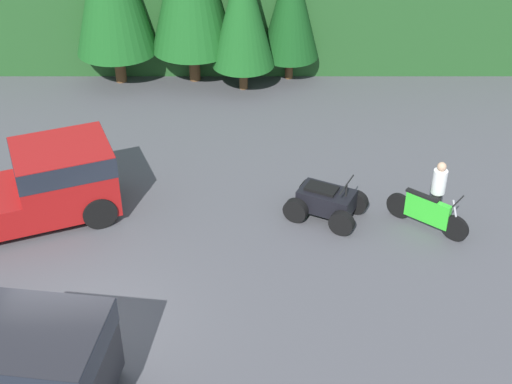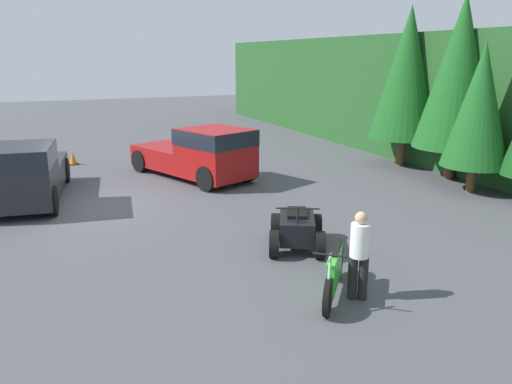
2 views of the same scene
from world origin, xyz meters
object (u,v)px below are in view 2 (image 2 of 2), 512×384
pickup_truck_red (201,152)px  quad_atv (297,229)px  dirt_bike (334,273)px  traffic_cone (73,159)px  pickup_truck_second (22,172)px  rider_person (359,252)px

pickup_truck_red → quad_atv: (7.47, 0.10, -0.58)m
quad_atv → dirt_bike: bearing=15.0°
dirt_bike → traffic_cone: bearing=-126.1°
pickup_truck_second → traffic_cone: size_ratio=9.96×
dirt_bike → traffic_cone: dirt_bike is taller
pickup_truck_red → traffic_cone: size_ratio=10.30×
pickup_truck_red → dirt_bike: 10.01m
pickup_truck_second → traffic_cone: bearing=170.4°
traffic_cone → dirt_bike: bearing=14.8°
pickup_truck_red → dirt_bike: (9.98, -0.41, -0.55)m
rider_person → traffic_cone: rider_person is taller
pickup_truck_red → pickup_truck_second: bearing=-102.9°
pickup_truck_second → rider_person: (9.31, 5.94, -0.09)m
dirt_bike → quad_atv: 2.57m
pickup_truck_red → traffic_cone: (-4.66, -4.27, -0.78)m
quad_atv → rider_person: 2.84m
pickup_truck_second → traffic_cone: (-5.61, 1.73, -0.78)m
pickup_truck_second → traffic_cone: 5.92m
quad_atv → pickup_truck_red: bearing=-152.9°
dirt_bike → traffic_cone: 15.14m
quad_atv → rider_person: (2.80, -0.16, 0.49)m
pickup_truck_red → pickup_truck_second: 6.08m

